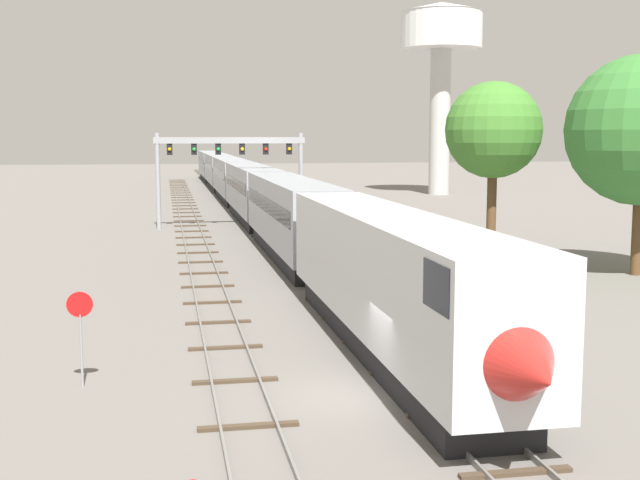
% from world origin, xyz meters
% --- Properties ---
extents(ground_plane, '(400.00, 400.00, 0.00)m').
position_xyz_m(ground_plane, '(0.00, 0.00, 0.00)').
color(ground_plane, slate).
extents(track_main, '(2.60, 200.00, 0.16)m').
position_xyz_m(track_main, '(2.00, 60.00, 0.07)').
color(track_main, slate).
rests_on(track_main, ground).
extents(track_near, '(2.60, 160.00, 0.16)m').
position_xyz_m(track_near, '(-3.50, 40.00, 0.07)').
color(track_near, slate).
rests_on(track_near, ground).
extents(passenger_train, '(3.04, 134.21, 4.80)m').
position_xyz_m(passenger_train, '(2.00, 60.92, 2.61)').
color(passenger_train, silver).
rests_on(passenger_train, ground).
extents(signal_gantry, '(12.10, 0.49, 7.66)m').
position_xyz_m(signal_gantry, '(-0.25, 44.35, 5.67)').
color(signal_gantry, '#999BA0').
rests_on(signal_gantry, ground).
extents(water_tower, '(10.30, 10.30, 23.91)m').
position_xyz_m(water_tower, '(28.87, 78.10, 19.00)').
color(water_tower, beige).
rests_on(water_tower, ground).
extents(stop_sign, '(0.76, 0.08, 2.88)m').
position_xyz_m(stop_sign, '(-8.00, 2.39, 1.87)').
color(stop_sign, gray).
rests_on(stop_sign, ground).
extents(trackside_tree_left, '(5.65, 5.65, 10.59)m').
position_xyz_m(trackside_tree_left, '(13.46, 23.44, 7.71)').
color(trackside_tree_left, brown).
rests_on(trackside_tree_left, ground).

